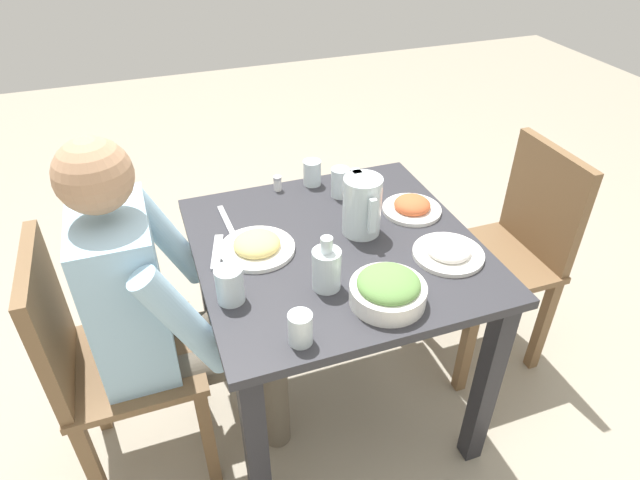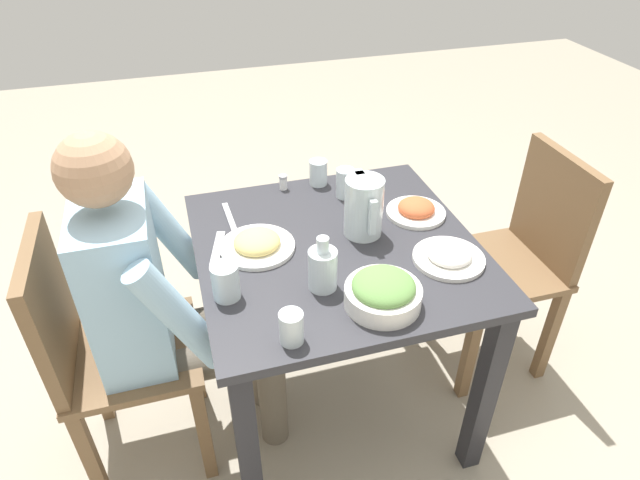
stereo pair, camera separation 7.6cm
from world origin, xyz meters
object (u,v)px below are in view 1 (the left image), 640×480
object	(u,v)px
dining_table	(336,278)
diner_near	(164,304)
salad_bowl	(388,290)
plate_yoghurt	(449,251)
chair_near	(101,357)
water_pitcher	(362,206)
water_glass_by_pitcher	(230,285)
water_glass_far_left	(312,173)
chair_far	(512,246)
plate_rice_curry	(412,207)
water_glass_near_left	(340,182)
water_glass_near_right	(300,328)
plate_fries	(257,246)
salt_shaker	(278,183)
oil_carafe	(326,270)

from	to	relation	value
dining_table	diner_near	bearing A→B (deg)	-89.96
salad_bowl	plate_yoghurt	xyz separation A→B (m)	(-0.12, 0.26, -0.03)
dining_table	salad_bowl	xyz separation A→B (m)	(0.29, 0.03, 0.18)
chair_near	water_pitcher	xyz separation A→B (m)	(-0.04, 0.84, 0.33)
water_pitcher	water_glass_by_pitcher	bearing A→B (deg)	-68.18
water_glass_by_pitcher	water_glass_far_left	xyz separation A→B (m)	(-0.52, 0.41, -0.01)
chair_far	water_pitcher	distance (m)	0.72
plate_rice_curry	water_glass_near_left	distance (m)	0.26
water_glass_by_pitcher	dining_table	bearing A→B (deg)	111.93
water_glass_near_right	diner_near	bearing A→B (deg)	-139.06
chair_far	plate_rice_curry	bearing A→B (deg)	-93.49
water_glass_far_left	water_glass_near_right	bearing A→B (deg)	-20.94
plate_rice_curry	plate_yoghurt	bearing A→B (deg)	-2.63
diner_near	plate_fries	bearing A→B (deg)	99.28
water_pitcher	salad_bowl	size ratio (longest dim) A/B	0.93
salt_shaker	salad_bowl	bearing A→B (deg)	9.67
plate_yoghurt	diner_near	bearing A→B (deg)	-101.46
dining_table	salad_bowl	size ratio (longest dim) A/B	4.14
chair_near	salt_shaker	xyz separation A→B (m)	(-0.38, 0.66, 0.26)
salad_bowl	plate_fries	bearing A→B (deg)	-141.28
chair_far	plate_yoghurt	xyz separation A→B (m)	(0.23, -0.45, 0.25)
salt_shaker	water_glass_near_left	bearing A→B (deg)	60.78
water_glass_far_left	salad_bowl	bearing A→B (deg)	-1.38
water_pitcher	plate_fries	size ratio (longest dim) A/B	0.83
salad_bowl	plate_fries	size ratio (longest dim) A/B	0.90
water_glass_near_right	water_pitcher	bearing A→B (deg)	140.12
dining_table	water_glass_far_left	distance (m)	0.42
water_glass_far_left	diner_near	bearing A→B (deg)	-57.15
plate_fries	salt_shaker	size ratio (longest dim) A/B	4.23
water_glass_far_left	salt_shaker	distance (m)	0.13
plate_rice_curry	water_glass_near_right	xyz separation A→B (m)	(0.44, -0.53, 0.03)
chair_far	diner_near	world-z (taller)	diner_near
chair_far	water_pitcher	size ratio (longest dim) A/B	4.71
chair_near	chair_far	xyz separation A→B (m)	(-0.06, 1.48, 0.00)
chair_far	salad_bowl	distance (m)	0.83
water_pitcher	water_glass_near_right	bearing A→B (deg)	-39.88
water_pitcher	plate_yoghurt	world-z (taller)	water_pitcher
water_glass_near_right	water_glass_far_left	bearing A→B (deg)	159.06
plate_yoghurt	salt_shaker	size ratio (longest dim) A/B	3.92
chair_far	salad_bowl	bearing A→B (deg)	-63.36
chair_far	water_glass_near_right	world-z (taller)	chair_far
chair_near	plate_rice_curry	world-z (taller)	chair_near
plate_yoghurt	water_glass_by_pitcher	size ratio (longest dim) A/B	2.05
water_glass_far_left	plate_fries	bearing A→B (deg)	-41.17
dining_table	chair_far	bearing A→B (deg)	94.89
plate_fries	salt_shaker	xyz separation A→B (m)	(-0.33, 0.16, 0.01)
salad_bowl	water_glass_by_pitcher	distance (m)	0.42
chair_near	oil_carafe	xyz separation A→B (m)	(0.18, 0.64, 0.29)
plate_fries	salt_shaker	world-z (taller)	salt_shaker
diner_near	plate_yoghurt	xyz separation A→B (m)	(0.17, 0.83, 0.10)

